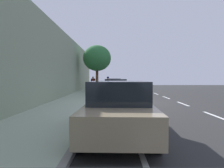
# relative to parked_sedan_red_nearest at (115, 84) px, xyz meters

# --- Properties ---
(ground) EXTENTS (66.89, 66.89, 0.00)m
(ground) POSITION_rel_parked_sedan_red_nearest_xyz_m (-0.95, 14.92, -0.75)
(ground) COLOR #2B2B2B
(sidewalk) EXTENTS (3.01, 41.80, 0.12)m
(sidewalk) POSITION_rel_parked_sedan_red_nearest_xyz_m (2.69, 14.92, -0.69)
(sidewalk) COLOR #9FAE96
(sidewalk) RESTS_ON ground
(curb_edge) EXTENTS (0.16, 41.80, 0.12)m
(curb_edge) POSITION_rel_parked_sedan_red_nearest_xyz_m (1.11, 14.92, -0.69)
(curb_edge) COLOR gray
(curb_edge) RESTS_ON ground
(lane_stripe_centre) EXTENTS (0.14, 40.00, 0.01)m
(lane_stripe_centre) POSITION_rel_parked_sedan_red_nearest_xyz_m (-4.08, 14.01, -0.75)
(lane_stripe_centre) COLOR white
(lane_stripe_centre) RESTS_ON ground
(lane_stripe_bike_edge) EXTENTS (0.12, 41.80, 0.01)m
(lane_stripe_bike_edge) POSITION_rel_parked_sedan_red_nearest_xyz_m (-0.36, 14.92, -0.75)
(lane_stripe_bike_edge) COLOR white
(lane_stripe_bike_edge) RESTS_ON ground
(building_facade) EXTENTS (0.50, 41.80, 5.34)m
(building_facade) POSITION_rel_parked_sedan_red_nearest_xyz_m (4.45, 14.92, 1.92)
(building_facade) COLOR gray
(building_facade) RESTS_ON ground
(parked_sedan_red_nearest) EXTENTS (2.03, 4.50, 1.52)m
(parked_sedan_red_nearest) POSITION_rel_parked_sedan_red_nearest_xyz_m (0.00, 0.00, 0.00)
(parked_sedan_red_nearest) COLOR maroon
(parked_sedan_red_nearest) RESTS_ON ground
(parked_sedan_dark_blue_second) EXTENTS (1.98, 4.47, 1.52)m
(parked_sedan_dark_blue_second) POSITION_rel_parked_sedan_red_nearest_xyz_m (0.11, 13.27, 0.00)
(parked_sedan_dark_blue_second) COLOR navy
(parked_sedan_dark_blue_second) RESTS_ON ground
(parked_sedan_tan_mid) EXTENTS (1.94, 4.45, 1.52)m
(parked_sedan_tan_mid) POSITION_rel_parked_sedan_red_nearest_xyz_m (0.08, 23.44, 0.00)
(parked_sedan_tan_mid) COLOR tan
(parked_sedan_tan_mid) RESTS_ON ground
(bicycle_at_curb) EXTENTS (1.25, 1.26, 0.74)m
(bicycle_at_curb) POSITION_rel_parked_sedan_red_nearest_xyz_m (0.64, 5.86, -0.39)
(bicycle_at_curb) COLOR black
(bicycle_at_curb) RESTS_ON ground
(cyclist_with_backpack) EXTENTS (0.56, 0.52, 1.76)m
(cyclist_with_backpack) POSITION_rel_parked_sedan_red_nearest_xyz_m (0.85, 5.43, 0.33)
(cyclist_with_backpack) COLOR #C6B284
(cyclist_with_backpack) RESTS_ON ground
(street_tree_near_cyclist) EXTENTS (3.12, 3.12, 5.13)m
(street_tree_near_cyclist) POSITION_rel_parked_sedan_red_nearest_xyz_m (2.06, 5.32, 3.04)
(street_tree_near_cyclist) COLOR #563320
(street_tree_near_cyclist) RESTS_ON sidewalk
(pedestrian_on_phone) EXTENTS (0.56, 0.38, 1.65)m
(pedestrian_on_phone) POSITION_rel_parked_sedan_red_nearest_xyz_m (2.61, 4.27, 0.30)
(pedestrian_on_phone) COLOR black
(pedestrian_on_phone) RESTS_ON sidewalk
(fire_hydrant) EXTENTS (0.22, 0.22, 0.84)m
(fire_hydrant) POSITION_rel_parked_sedan_red_nearest_xyz_m (1.54, 4.21, -0.21)
(fire_hydrant) COLOR red
(fire_hydrant) RESTS_ON sidewalk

